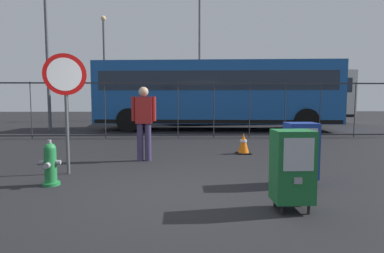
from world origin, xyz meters
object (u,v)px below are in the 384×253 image
Objects in this scene: street_light_near_left at (200,44)px; bus_near at (216,92)px; fire_hydrant at (50,164)px; pedestrian at (144,119)px; newspaper_box_primary at (292,166)px; stop_sign at (65,88)px; traffic_cone at (243,144)px; street_light_near_right at (47,44)px; bus_far at (259,93)px; newspaper_box_secondary at (301,150)px; street_light_far_left at (104,60)px.

bus_near is at bearing -86.64° from street_light_near_left.
fire_hydrant is 2.48m from pedestrian.
fire_hydrant is at bearing -107.03° from bus_near.
newspaper_box_primary is 4.21m from stop_sign.
traffic_cone is 6.51m from bus_near.
street_light_near_right is at bearing 113.72° from stop_sign.
bus_near is 1.26× the size of street_light_near_left.
bus_far reaches higher than stop_sign.
bus_near is at bearing 88.91° from newspaper_box_primary.
bus_far is at bearing 77.86° from newspaper_box_primary.
newspaper_box_secondary is (0.56, 1.18, 0.00)m from newspaper_box_primary.
street_light_near_left reaches higher than traffic_cone.
pedestrian is 7.62m from bus_near.
bus_near is (3.71, 8.43, 0.11)m from stop_sign.
street_light_far_left is at bearing 106.44° from pedestrian.
bus_far is 1.63× the size of street_light_far_left.
stop_sign is (0.01, 0.79, 1.25)m from fire_hydrant.
street_light_near_left is (2.06, 13.41, 3.87)m from pedestrian.
street_light_near_left is at bearing 43.25° from street_light_near_right.
stop_sign is 1.34× the size of pedestrian.
street_light_near_left is at bearing 92.65° from newspaper_box_secondary.
bus_near reaches higher than traffic_cone.
street_light_near_left is at bearing 77.77° from fire_hydrant.
stop_sign is at bearing -102.85° from street_light_near_left.
traffic_cone is at bearing 18.90° from pedestrian.
pedestrian is at bearing -122.89° from bus_far.
newspaper_box_secondary is 1.92× the size of traffic_cone.
bus_far is at bearing -15.76° from street_light_far_left.
street_light_near_left is at bearing -0.68° from street_light_far_left.
stop_sign reaches higher than newspaper_box_primary.
bus_near and bus_far have the same top height.
fire_hydrant is at bearing -90.45° from stop_sign.
street_light_near_left reaches higher than street_light_far_left.
street_light_near_left reaches higher than stop_sign.
pedestrian is 2.67m from traffic_cone.
street_light_near_left is 9.56m from street_light_near_right.
stop_sign is at bearing 89.55° from fire_hydrant.
stop_sign is at bearing -79.63° from street_light_far_left.
bus_far is at bearing -38.28° from street_light_near_left.
fire_hydrant is at bearing -80.17° from street_light_far_left.
bus_far reaches higher than newspaper_box_primary.
bus_far is at bearing 63.02° from fire_hydrant.
newspaper_box_primary is 0.16× the size of street_light_far_left.
newspaper_box_secondary is (4.07, -0.12, 0.22)m from fire_hydrant.
pedestrian is at bearing 44.10° from stop_sign.
bus_near is (2.42, 7.18, 0.76)m from pedestrian.
street_light_near_left reaches higher than fire_hydrant.
bus_near is 9.23m from street_light_far_left.
pedestrian is 0.20× the size of street_light_near_left.
pedestrian is at bearing -98.73° from street_light_near_left.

